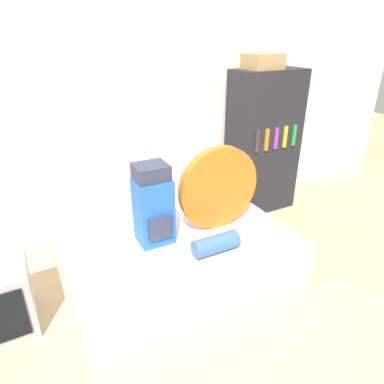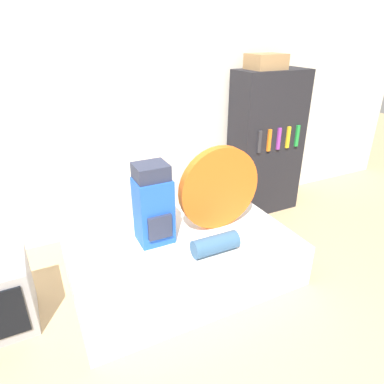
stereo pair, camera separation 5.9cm
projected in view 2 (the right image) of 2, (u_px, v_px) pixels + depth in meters
name	position (u px, v px, depth m)	size (l,w,h in m)	color
ground_plane	(208.00, 339.00, 2.55)	(16.00, 16.00, 0.00)	tan
wall_back	(123.00, 114.00, 3.52)	(8.00, 0.05, 2.60)	silver
bed	(182.00, 258.00, 3.12)	(1.95, 1.23, 0.40)	white
backpack	(153.00, 205.00, 2.90)	(0.29, 0.29, 0.71)	blue
tent_bag	(219.00, 188.00, 3.09)	(0.78, 0.08, 0.78)	#E05B19
sleeping_roll	(215.00, 244.00, 2.84)	(0.40, 0.16, 0.16)	#33567A
bookshelf	(266.00, 144.00, 4.10)	(0.84, 0.44, 1.70)	black
cardboard_box	(266.00, 61.00, 3.66)	(0.38, 0.31, 0.16)	#99754C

